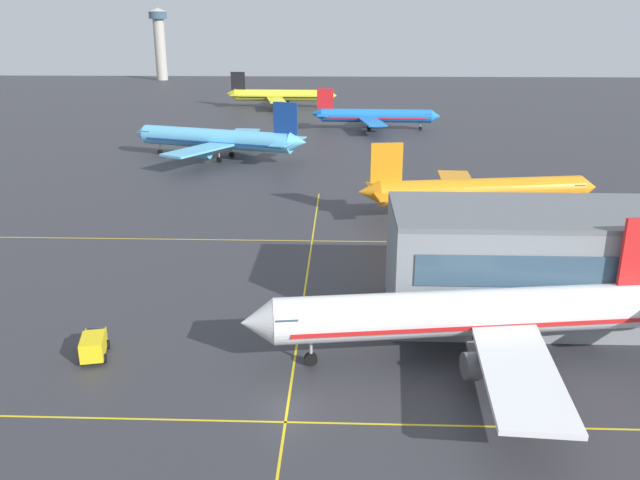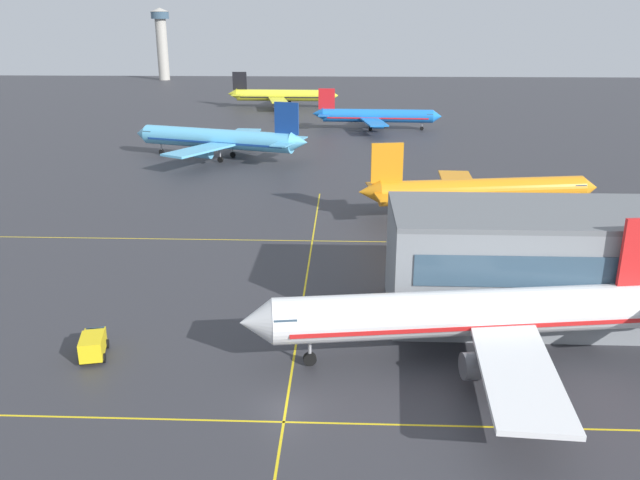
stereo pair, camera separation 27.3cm
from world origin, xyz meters
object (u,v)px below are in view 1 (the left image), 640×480
object	(u,v)px
airliner_front_gate	(474,313)
airliner_second_row	(478,191)
service_truck_red_van	(94,344)
control_tower	(159,38)
airliner_far_left_stand	(374,116)
airliner_far_right_stand	(281,96)
airliner_third_row	(218,139)

from	to	relation	value
airliner_front_gate	airliner_second_row	size ratio (longest dim) A/B	1.08
airliner_second_row	service_truck_red_van	distance (m)	60.67
service_truck_red_van	control_tower	distance (m)	278.53
control_tower	airliner_far_left_stand	bearing A→B (deg)	-56.56
airliner_second_row	airliner_far_right_stand	size ratio (longest dim) A/B	0.99
airliner_third_row	airliner_far_left_stand	world-z (taller)	airliner_third_row
airliner_far_left_stand	service_truck_red_van	size ratio (longest dim) A/B	7.77
airliner_third_row	airliner_far_left_stand	distance (m)	52.70
service_truck_red_van	control_tower	bearing A→B (deg)	103.84
airliner_third_row	service_truck_red_van	world-z (taller)	airliner_third_row
airliner_second_row	airliner_third_row	world-z (taller)	airliner_third_row
airliner_third_row	airliner_far_right_stand	size ratio (longest dim) A/B	1.06
airliner_third_row	control_tower	bearing A→B (deg)	108.43
airliner_front_gate	airliner_third_row	bearing A→B (deg)	114.34
airliner_third_row	control_tower	xyz separation A→B (m)	(-61.88, 185.65, 15.17)
airliner_front_gate	service_truck_red_van	distance (m)	33.09
airliner_second_row	airliner_far_left_stand	bearing A→B (deg)	98.44
airliner_second_row	airliner_third_row	distance (m)	61.19
airliner_far_right_stand	airliner_far_left_stand	bearing A→B (deg)	-56.90
airliner_far_left_stand	airliner_far_right_stand	distance (m)	53.49
airliner_far_left_stand	service_truck_red_van	bearing A→B (deg)	-103.45
airliner_front_gate	control_tower	bearing A→B (deg)	110.31
airliner_far_left_stand	service_truck_red_van	distance (m)	127.72
airliner_third_row	airliner_far_left_stand	xyz separation A→B (m)	(34.32, 39.99, -0.62)
airliner_second_row	service_truck_red_van	size ratio (longest dim) A/B	8.29
airliner_front_gate	airliner_far_left_stand	distance (m)	123.03
control_tower	airliner_third_row	bearing A→B (deg)	-71.57
airliner_front_gate	airliner_far_left_stand	world-z (taller)	airliner_front_gate
airliner_second_row	control_tower	distance (m)	250.78
airliner_front_gate	control_tower	size ratio (longest dim) A/B	1.19
airliner_front_gate	service_truck_red_van	bearing A→B (deg)	-177.92
airliner_third_row	airliner_second_row	bearing A→B (deg)	-40.96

